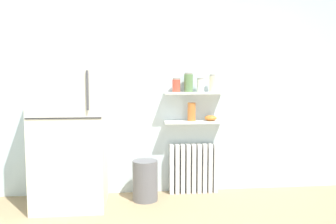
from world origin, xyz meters
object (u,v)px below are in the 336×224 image
object	(u,v)px
trash_bin	(145,180)
vase	(192,112)
storage_jar_2	(200,85)
storage_jar_3	(212,83)
refrigerator	(70,132)
storage_jar_0	(176,85)
shelf_bowl	(211,118)
radiator	(193,168)
storage_jar_1	(188,82)

from	to	relation	value
trash_bin	vase	bearing A→B (deg)	18.20
storage_jar_2	storage_jar_3	size ratio (longest dim) A/B	0.80
refrigerator	storage_jar_0	xyz separation A→B (m)	(1.22, 0.25, 0.51)
shelf_bowl	radiator	bearing A→B (deg)	171.77
storage_jar_0	trash_bin	size ratio (longest dim) A/B	0.36
storage_jar_3	shelf_bowl	world-z (taller)	storage_jar_3
storage_jar_3	trash_bin	size ratio (longest dim) A/B	0.45
radiator	storage_jar_3	world-z (taller)	storage_jar_3
storage_jar_2	trash_bin	world-z (taller)	storage_jar_2
storage_jar_1	storage_jar_0	bearing A→B (deg)	180.00
trash_bin	shelf_bowl	bearing A→B (deg)	13.08
storage_jar_1	vase	size ratio (longest dim) A/B	1.03
vase	trash_bin	size ratio (longest dim) A/B	0.48
storage_jar_3	refrigerator	bearing A→B (deg)	-171.63
refrigerator	trash_bin	size ratio (longest dim) A/B	3.53
storage_jar_0	shelf_bowl	distance (m)	0.59
radiator	storage_jar_0	world-z (taller)	storage_jar_0
vase	storage_jar_0	bearing A→B (deg)	180.00
storage_jar_0	refrigerator	bearing A→B (deg)	-168.65
radiator	storage_jar_1	world-z (taller)	storage_jar_1
storage_jar_1	trash_bin	distance (m)	1.28
refrigerator	trash_bin	bearing A→B (deg)	3.77
storage_jar_1	vase	world-z (taller)	storage_jar_1
storage_jar_0	radiator	bearing A→B (deg)	7.67
refrigerator	shelf_bowl	distance (m)	1.67
vase	storage_jar_3	bearing A→B (deg)	-0.00
shelf_bowl	vase	bearing A→B (deg)	180.00
storage_jar_3	shelf_bowl	bearing A→B (deg)	180.00
radiator	trash_bin	distance (m)	0.66
refrigerator	storage_jar_3	xyz separation A→B (m)	(1.67, 0.25, 0.54)
shelf_bowl	storage_jar_0	bearing A→B (deg)	180.00
storage_jar_2	trash_bin	distance (m)	1.32
refrigerator	storage_jar_1	distance (m)	1.50
storage_jar_0	shelf_bowl	bearing A→B (deg)	0.00
radiator	storage_jar_2	world-z (taller)	storage_jar_2
storage_jar_0	storage_jar_1	distance (m)	0.15
shelf_bowl	refrigerator	bearing A→B (deg)	-171.55
storage_jar_2	shelf_bowl	distance (m)	0.43
storage_jar_1	storage_jar_3	bearing A→B (deg)	-0.00
storage_jar_2	vase	xyz separation A→B (m)	(-0.11, 0.00, -0.33)
refrigerator	storage_jar_1	xyz separation A→B (m)	(1.37, 0.25, 0.55)
trash_bin	storage_jar_1	bearing A→B (deg)	19.48
storage_jar_0	vase	distance (m)	0.38
storage_jar_1	refrigerator	bearing A→B (deg)	-169.85
storage_jar_2	shelf_bowl	xyz separation A→B (m)	(0.13, 0.00, -0.41)
refrigerator	storage_jar_0	size ratio (longest dim) A/B	9.80
storage_jar_0	storage_jar_1	world-z (taller)	storage_jar_1
trash_bin	storage_jar_0	bearing A→B (deg)	26.02
storage_jar_3	trash_bin	bearing A→B (deg)	-167.16
storage_jar_0	storage_jar_2	bearing A→B (deg)	-0.00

